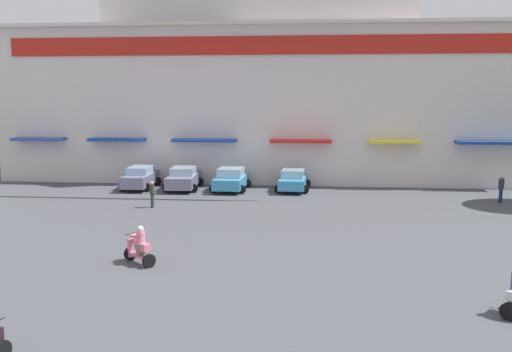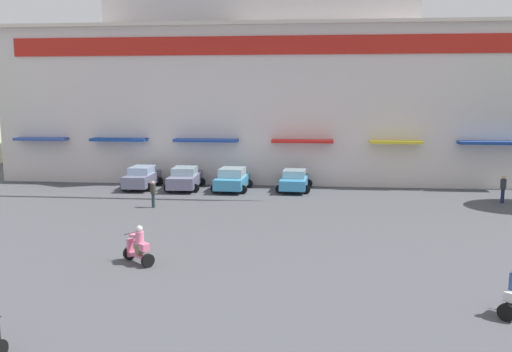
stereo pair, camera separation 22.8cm
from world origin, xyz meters
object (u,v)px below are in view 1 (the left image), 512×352
(parked_car_1, at_px, (184,178))
(parked_car_2, at_px, (231,179))
(parked_car_0, at_px, (140,177))
(pedestrian_0, at_px, (152,192))
(scooter_rider_0, at_px, (140,248))
(pedestrian_1, at_px, (501,187))
(parked_car_3, at_px, (293,180))

(parked_car_1, distance_m, parked_car_2, 3.32)
(parked_car_2, bearing_deg, parked_car_0, 177.42)
(pedestrian_0, bearing_deg, scooter_rider_0, -76.51)
(parked_car_2, distance_m, pedestrian_0, 7.07)
(pedestrian_0, distance_m, pedestrian_1, 20.78)
(parked_car_1, distance_m, pedestrian_1, 20.29)
(parked_car_1, xyz_separation_m, parked_car_3, (7.51, 0.21, -0.05))
(scooter_rider_0, xyz_separation_m, pedestrian_1, (18.01, 13.77, 0.33))
(parked_car_0, height_order, parked_car_1, parked_car_1)
(parked_car_0, distance_m, parked_car_3, 10.57)
(parked_car_0, relative_size, parked_car_3, 1.03)
(parked_car_1, distance_m, parked_car_3, 7.51)
(parked_car_1, bearing_deg, parked_car_2, -4.14)
(parked_car_1, height_order, parked_car_2, parked_car_2)
(parked_car_3, relative_size, scooter_rider_0, 2.72)
(parked_car_3, distance_m, pedestrian_0, 10.22)
(scooter_rider_0, bearing_deg, parked_car_2, 85.68)
(parked_car_1, height_order, pedestrian_0, pedestrian_0)
(parked_car_1, xyz_separation_m, parked_car_2, (3.31, -0.24, -0.01))
(parked_car_2, bearing_deg, scooter_rider_0, -94.32)
(parked_car_0, distance_m, scooter_rider_0, 17.41)
(parked_car_3, xyz_separation_m, scooter_rider_0, (-5.43, -16.80, -0.09))
(parked_car_1, xyz_separation_m, pedestrian_0, (-0.40, -6.26, 0.11))
(parked_car_0, bearing_deg, pedestrian_0, -67.14)
(parked_car_2, xyz_separation_m, pedestrian_0, (-3.71, -6.02, 0.12))
(parked_car_1, height_order, scooter_rider_0, parked_car_1)
(parked_car_0, bearing_deg, parked_car_3, 0.89)
(pedestrian_0, bearing_deg, parked_car_1, 86.32)
(scooter_rider_0, bearing_deg, parked_car_0, 107.16)
(parked_car_3, bearing_deg, pedestrian_1, -13.55)
(parked_car_2, bearing_deg, parked_car_3, 6.13)
(parked_car_1, bearing_deg, scooter_rider_0, -82.87)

